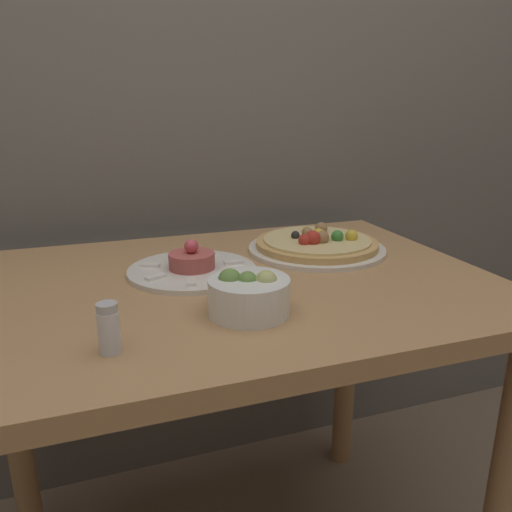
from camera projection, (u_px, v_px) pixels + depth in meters
The scene contains 6 objects.
back_wall at pixel (169, 14), 1.24m from camera, with size 8.00×0.05×2.60m.
dining_table at pixel (227, 339), 1.00m from camera, with size 1.03×0.72×0.76m.
pizza_plate at pixel (317, 244), 1.14m from camera, with size 0.31×0.31×0.06m.
tartare_plate at pixel (192, 267), 1.00m from camera, with size 0.26×0.26×0.07m.
small_bowl at pixel (249, 294), 0.80m from camera, with size 0.13×0.13×0.07m.
salt_shaker at pixel (109, 328), 0.67m from camera, with size 0.03×0.03×0.07m.
Camera 1 is at (-0.24, -0.51, 1.09)m, focal length 35.00 mm.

